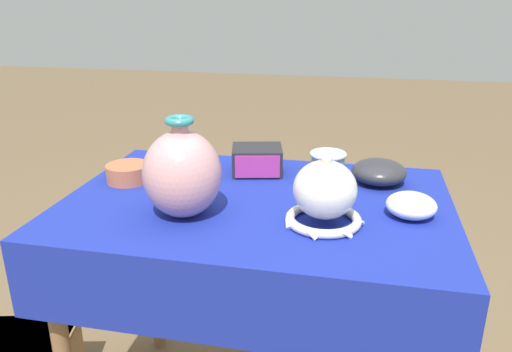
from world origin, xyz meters
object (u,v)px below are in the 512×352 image
at_px(bowl_shallow_porcelain, 411,205).
at_px(bowl_shallow_charcoal, 379,172).
at_px(vase_dome_bell, 325,195).
at_px(cup_wide_celadon, 328,162).
at_px(pot_squat_terracotta, 128,173).
at_px(vase_tall_bulbous, 182,173).
at_px(mosaic_tile_box, 257,160).

bearing_deg(bowl_shallow_porcelain, bowl_shallow_charcoal, 108.63).
distance_m(vase_dome_bell, bowl_shallow_charcoal, 0.33).
bearing_deg(cup_wide_celadon, bowl_shallow_charcoal, -19.65).
bearing_deg(cup_wide_celadon, vase_dome_bell, -87.22).
bearing_deg(cup_wide_celadon, bowl_shallow_porcelain, -50.51).
height_order(bowl_shallow_porcelain, bowl_shallow_charcoal, bowl_shallow_charcoal).
bearing_deg(pot_squat_terracotta, vase_tall_bulbous, -38.47).
height_order(vase_tall_bulbous, bowl_shallow_porcelain, vase_tall_bulbous).
bearing_deg(pot_squat_terracotta, mosaic_tile_box, 22.67).
distance_m(mosaic_tile_box, cup_wide_celadon, 0.21).
relative_size(vase_dome_bell, bowl_shallow_porcelain, 1.60).
bearing_deg(bowl_shallow_porcelain, pot_squat_terracotta, 173.84).
bearing_deg(mosaic_tile_box, bowl_shallow_charcoal, -15.09).
bearing_deg(pot_squat_terracotta, bowl_shallow_charcoal, 10.53).
xyz_separation_m(mosaic_tile_box, bowl_shallow_porcelain, (0.43, -0.23, -0.01)).
distance_m(vase_tall_bulbous, bowl_shallow_charcoal, 0.57).
bearing_deg(vase_dome_bell, bowl_shallow_porcelain, 22.27).
xyz_separation_m(cup_wide_celadon, bowl_shallow_porcelain, (0.22, -0.27, -0.01)).
xyz_separation_m(vase_tall_bulbous, pot_squat_terracotta, (-0.24, 0.19, -0.08)).
bearing_deg(cup_wide_celadon, vase_tall_bulbous, -130.74).
height_order(vase_tall_bulbous, cup_wide_celadon, vase_tall_bulbous).
relative_size(vase_tall_bulbous, bowl_shallow_charcoal, 1.60).
distance_m(vase_tall_bulbous, bowl_shallow_porcelain, 0.55).
xyz_separation_m(vase_dome_bell, bowl_shallow_charcoal, (0.13, 0.30, -0.04)).
relative_size(bowl_shallow_porcelain, bowl_shallow_charcoal, 0.79).
xyz_separation_m(vase_tall_bulbous, vase_dome_bell, (0.34, 0.02, -0.04)).
height_order(vase_dome_bell, bowl_shallow_porcelain, vase_dome_bell).
height_order(vase_tall_bulbous, pot_squat_terracotta, vase_tall_bulbous).
distance_m(vase_dome_bell, mosaic_tile_box, 0.39).
distance_m(mosaic_tile_box, bowl_shallow_charcoal, 0.36).
distance_m(bowl_shallow_porcelain, bowl_shallow_charcoal, 0.23).
height_order(mosaic_tile_box, pot_squat_terracotta, mosaic_tile_box).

